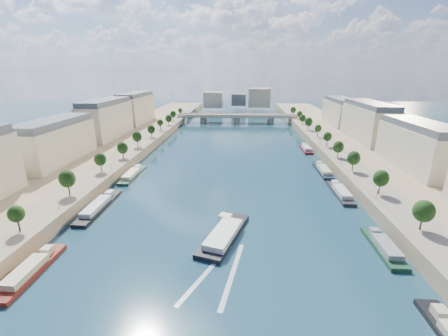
# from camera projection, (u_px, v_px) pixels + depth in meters

# --- Properties ---
(ground) EXTENTS (700.00, 700.00, 0.00)m
(ground) POSITION_uv_depth(u_px,v_px,m) (231.00, 163.00, 160.63)
(ground) COLOR #0B2831
(ground) RESTS_ON ground
(quay_left) EXTENTS (44.00, 520.00, 5.00)m
(quay_left) POSITION_uv_depth(u_px,v_px,m) (100.00, 157.00, 164.15)
(quay_left) COLOR #9E8460
(quay_left) RESTS_ON ground
(quay_right) EXTENTS (44.00, 520.00, 5.00)m
(quay_right) POSITION_uv_depth(u_px,v_px,m) (369.00, 161.00, 155.56)
(quay_right) COLOR #9E8460
(quay_right) RESTS_ON ground
(pave_left) EXTENTS (14.00, 520.00, 0.10)m
(pave_left) POSITION_uv_depth(u_px,v_px,m) (127.00, 152.00, 162.47)
(pave_left) COLOR gray
(pave_left) RESTS_ON quay_left
(pave_right) EXTENTS (14.00, 520.00, 0.10)m
(pave_right) POSITION_uv_depth(u_px,v_px,m) (341.00, 156.00, 155.66)
(pave_right) COLOR gray
(pave_right) RESTS_ON quay_right
(trees_left) EXTENTS (4.80, 268.80, 8.26)m
(trees_left) POSITION_uv_depth(u_px,v_px,m) (131.00, 142.00, 162.55)
(trees_left) COLOR #382B1E
(trees_left) RESTS_ON ground
(trees_right) EXTENTS (4.80, 268.80, 8.26)m
(trees_right) POSITION_uv_depth(u_px,v_px,m) (332.00, 142.00, 163.57)
(trees_right) COLOR #382B1E
(trees_right) RESTS_ON ground
(lamps_left) EXTENTS (0.36, 200.36, 4.28)m
(lamps_left) POSITION_uv_depth(u_px,v_px,m) (127.00, 153.00, 151.86)
(lamps_left) COLOR black
(lamps_left) RESTS_ON ground
(lamps_right) EXTENTS (0.36, 200.36, 4.28)m
(lamps_right) POSITION_uv_depth(u_px,v_px,m) (330.00, 148.00, 159.82)
(lamps_right) COLOR black
(lamps_right) RESTS_ON ground
(buildings_left) EXTENTS (16.00, 226.00, 23.20)m
(buildings_left) POSITION_uv_depth(u_px,v_px,m) (85.00, 127.00, 171.97)
(buildings_left) COLOR beige
(buildings_left) RESTS_ON ground
(buildings_right) EXTENTS (16.00, 226.00, 23.20)m
(buildings_right) POSITION_uv_depth(u_px,v_px,m) (389.00, 131.00, 161.82)
(buildings_right) COLOR beige
(buildings_right) RESTS_ON ground
(skyline) EXTENTS (79.00, 42.00, 22.00)m
(skyline) POSITION_uv_depth(u_px,v_px,m) (241.00, 99.00, 364.08)
(skyline) COLOR beige
(skyline) RESTS_ON ground
(bridge) EXTENTS (112.00, 12.00, 8.15)m
(bridge) POSITION_uv_depth(u_px,v_px,m) (237.00, 117.00, 283.67)
(bridge) COLOR #C1B79E
(bridge) RESTS_ON ground
(tour_barge) EXTENTS (15.20, 28.15, 3.73)m
(tour_barge) POSITION_uv_depth(u_px,v_px,m) (224.00, 234.00, 89.29)
(tour_barge) COLOR black
(tour_barge) RESTS_ON ground
(wake) EXTENTS (14.98, 25.83, 0.04)m
(wake) POSITION_uv_depth(u_px,v_px,m) (220.00, 273.00, 73.84)
(wake) COLOR silver
(wake) RESTS_ON ground
(moored_barges_left) EXTENTS (5.00, 120.81, 3.60)m
(moored_barges_left) POSITION_uv_depth(u_px,v_px,m) (81.00, 224.00, 95.75)
(moored_barges_left) COLOR #1A233A
(moored_barges_left) RESTS_ON ground
(moored_barges_right) EXTENTS (5.00, 162.70, 3.60)m
(moored_barges_right) POSITION_uv_depth(u_px,v_px,m) (342.00, 195.00, 118.15)
(moored_barges_right) COLOR black
(moored_barges_right) RESTS_ON ground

